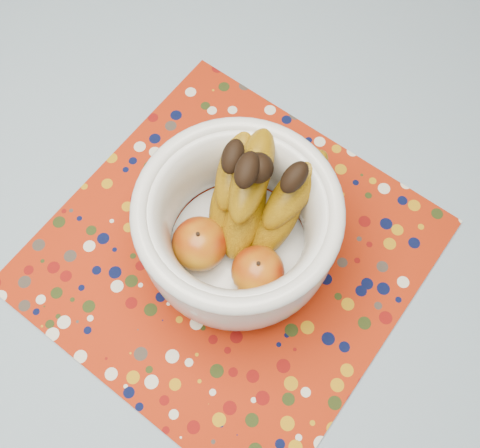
# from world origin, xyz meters

# --- Properties ---
(table) EXTENTS (1.20, 1.20, 0.75)m
(table) POSITION_xyz_m (0.00, 0.00, 0.67)
(table) COLOR brown
(table) RESTS_ON ground
(tablecloth) EXTENTS (1.32, 1.32, 0.01)m
(tablecloth) POSITION_xyz_m (0.00, 0.00, 0.76)
(tablecloth) COLOR slate
(tablecloth) RESTS_ON table
(placemat) EXTENTS (0.50, 0.50, 0.00)m
(placemat) POSITION_xyz_m (0.11, 0.03, 0.76)
(placemat) COLOR #9B2008
(placemat) RESTS_ON tablecloth
(fruit_bowl) EXTENTS (0.24, 0.25, 0.20)m
(fruit_bowl) POSITION_xyz_m (0.12, 0.04, 0.85)
(fruit_bowl) COLOR silver
(fruit_bowl) RESTS_ON placemat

